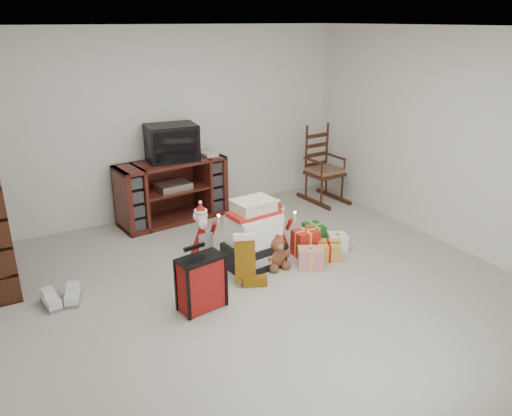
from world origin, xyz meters
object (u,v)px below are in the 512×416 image
Objects in this scene: gift_pile at (254,238)px; sneaker_pair at (62,299)px; red_suitcase at (201,283)px; crt_television at (172,143)px; mrs_claus_figurine at (202,237)px; gift_cluster at (321,245)px; rocking_chair at (322,174)px; santa_figurine at (278,231)px; teddy_bear at (275,253)px; tv_stand at (172,191)px.

sneaker_pair is at bearing 168.04° from gift_pile.
red_suitcase is 0.92× the size of crt_television.
sneaker_pair is (-1.57, -0.26, -0.20)m from mrs_claus_figurine.
crt_television is at bearing 119.85° from gift_cluster.
mrs_claus_figurine reaches higher than gift_cluster.
red_suitcase is (-2.78, -1.94, -0.13)m from rocking_chair.
rocking_chair is 1.87× the size of red_suitcase.
mrs_claus_figurine is (-0.42, 0.46, -0.07)m from gift_pile.
crt_television is (-0.70, 1.53, 0.82)m from santa_figurine.
red_suitcase is at bearing -159.45° from teddy_bear.
tv_stand is at bearing 66.81° from red_suitcase.
crt_television reaches higher than sneaker_pair.
red_suitcase reaches higher than gift_cluster.
red_suitcase is at bearing -154.25° from gift_pile.
santa_figurine is 1.60× the size of sneaker_pair.
sneaker_pair is (-1.99, 0.20, -0.28)m from gift_pile.
mrs_claus_figurine is at bearing -102.23° from tv_stand.
rocking_chair reaches higher than red_suitcase.
gift_cluster is at bearing 3.80° from red_suitcase.
tv_stand is 3.84× the size of sneaker_pair.
tv_stand is 2.18m from gift_cluster.
tv_stand is at bearing 93.68° from gift_pile.
gift_cluster is (0.37, -0.34, -0.12)m from santa_figurine.
gift_pile is at bearing 22.54° from red_suitcase.
tv_stand reaches higher than teddy_bear.
rocking_chair is at bearing 53.98° from gift_cluster.
tv_stand is at bearing 116.23° from santa_figurine.
santa_figurine is at bearing -60.24° from crt_television.
crt_television is at bearing 167.42° from rocking_chair.
red_suitcase is 1.71m from gift_cluster.
crt_television is (0.59, 2.26, 0.79)m from red_suitcase.
rocking_chair is 3.39m from red_suitcase.
santa_figurine is 2.44m from sneaker_pair.
mrs_claus_figurine is (-0.61, 0.60, 0.09)m from teddy_bear.
tv_stand is 1.28× the size of rocking_chair.
mrs_claus_figurine is at bearing 154.16° from gift_cluster.
rocking_chair is 2.39m from gift_pile.
teddy_bear is 0.86m from mrs_claus_figurine.
tv_stand is at bearing 104.88° from teddy_bear.
sneaker_pair is (-3.92, -1.21, -0.34)m from rocking_chair.
gift_pile reaches higher than teddy_bear.
mrs_claus_figurine is (-0.12, -1.25, -0.16)m from tv_stand.
santa_figurine is 0.93× the size of mrs_claus_figurine.
teddy_bear is (0.49, -1.85, -0.24)m from tv_stand.
sneaker_pair is 2.52m from crt_television.
gift_pile reaches higher than santa_figurine.
crt_television is (1.73, 1.54, 1.01)m from sneaker_pair.
gift_pile is at bearing -86.90° from tv_stand.
mrs_claus_figurine is at bearing 125.93° from gift_pile.
santa_figurine is at bearing -16.60° from mrs_claus_figurine.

